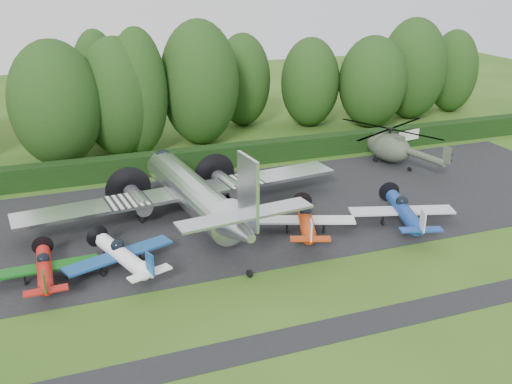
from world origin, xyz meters
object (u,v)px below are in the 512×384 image
object	(u,v)px
light_plane_white	(123,255)
light_plane_blue	(404,211)
sign_board	(411,136)
helicopter	(389,145)
light_plane_orange	(306,220)
light_plane_red	(44,268)
transport_plane	(193,193)

from	to	relation	value
light_plane_white	light_plane_blue	distance (m)	20.02
sign_board	helicopter	bearing A→B (deg)	-131.86
light_plane_white	light_plane_orange	xyz separation A→B (m)	(12.76, 0.86, -0.01)
light_plane_orange	light_plane_blue	size ratio (longest dim) A/B	0.92
light_plane_red	helicopter	xyz separation A→B (m)	(31.31, 12.33, 0.87)
light_plane_white	transport_plane	bearing A→B (deg)	64.26
light_plane_red	light_plane_blue	xyz separation A→B (m)	(24.60, -0.39, 0.21)
transport_plane	light_plane_orange	xyz separation A→B (m)	(6.81, -4.95, -1.11)
light_plane_blue	transport_plane	bearing A→B (deg)	140.49
light_plane_orange	sign_board	bearing A→B (deg)	19.18
helicopter	transport_plane	bearing A→B (deg)	-150.62
light_plane_orange	transport_plane	bearing A→B (deg)	124.30
light_plane_blue	helicopter	xyz separation A→B (m)	(6.71, 12.72, 0.65)
light_plane_red	light_plane_white	bearing A→B (deg)	-0.48
transport_plane	sign_board	distance (m)	27.61
light_plane_white	helicopter	distance (m)	29.50
light_plane_red	transport_plane	bearing A→B (deg)	29.49
sign_board	light_plane_blue	bearing A→B (deg)	-113.48
light_plane_red	sign_board	size ratio (longest dim) A/B	1.94
transport_plane	sign_board	bearing A→B (deg)	28.78
light_plane_orange	helicopter	size ratio (longest dim) A/B	0.58
light_plane_red	light_plane_blue	distance (m)	24.61
light_plane_red	light_plane_blue	world-z (taller)	light_plane_blue
transport_plane	light_plane_white	world-z (taller)	transport_plane
light_plane_red	helicopter	distance (m)	33.66
light_plane_orange	light_plane_blue	world-z (taller)	light_plane_blue
transport_plane	light_plane_red	size ratio (longest dim) A/B	3.77
light_plane_red	light_plane_white	world-z (taller)	light_plane_white
transport_plane	helicopter	bearing A→B (deg)	24.81
light_plane_orange	light_plane_red	bearing A→B (deg)	162.76
transport_plane	helicopter	world-z (taller)	transport_plane
light_plane_orange	helicopter	xyz separation A→B (m)	(13.97, 11.60, 0.75)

